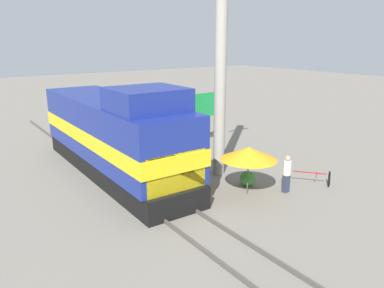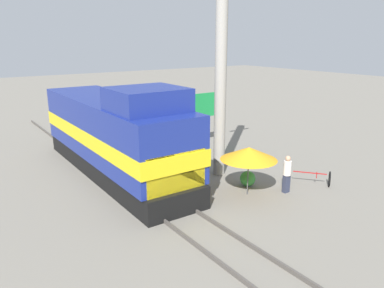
{
  "view_description": "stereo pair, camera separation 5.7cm",
  "coord_description": "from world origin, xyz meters",
  "px_view_note": "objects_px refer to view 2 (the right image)",
  "views": [
    {
      "loc": [
        -7.03,
        -12.53,
        6.52
      ],
      "look_at": [
        1.2,
        -0.79,
        2.48
      ],
      "focal_mm": 35.0,
      "sensor_mm": 36.0,
      "label": 1
    },
    {
      "loc": [
        -6.99,
        -12.56,
        6.52
      ],
      "look_at": [
        1.2,
        -0.79,
        2.48
      ],
      "focal_mm": 35.0,
      "sensor_mm": 36.0,
      "label": 2
    }
  ],
  "objects_px": {
    "locomotive": "(116,136)",
    "vendor_umbrella": "(249,153)",
    "person_bystander": "(287,173)",
    "utility_pole": "(221,75)",
    "bicycle": "(309,177)",
    "billboard_sign": "(199,108)"
  },
  "relations": [
    {
      "from": "utility_pole",
      "to": "person_bystander",
      "type": "distance_m",
      "value": 5.41
    },
    {
      "from": "billboard_sign",
      "to": "utility_pole",
      "type": "bearing_deg",
      "value": -114.73
    },
    {
      "from": "vendor_umbrella",
      "to": "person_bystander",
      "type": "bearing_deg",
      "value": -27.28
    },
    {
      "from": "locomotive",
      "to": "vendor_umbrella",
      "type": "bearing_deg",
      "value": -56.75
    },
    {
      "from": "locomotive",
      "to": "utility_pole",
      "type": "distance_m",
      "value": 5.8
    },
    {
      "from": "locomotive",
      "to": "person_bystander",
      "type": "height_order",
      "value": "locomotive"
    },
    {
      "from": "billboard_sign",
      "to": "vendor_umbrella",
      "type": "bearing_deg",
      "value": -110.34
    },
    {
      "from": "billboard_sign",
      "to": "bicycle",
      "type": "bearing_deg",
      "value": -86.9
    },
    {
      "from": "utility_pole",
      "to": "vendor_umbrella",
      "type": "xyz_separation_m",
      "value": [
        -0.6,
        -2.72,
        -3.05
      ]
    },
    {
      "from": "utility_pole",
      "to": "billboard_sign",
      "type": "distance_m",
      "value": 5.61
    },
    {
      "from": "utility_pole",
      "to": "bicycle",
      "type": "bearing_deg",
      "value": -54.08
    },
    {
      "from": "utility_pole",
      "to": "bicycle",
      "type": "xyz_separation_m",
      "value": [
        2.55,
        -3.51,
        -4.54
      ]
    },
    {
      "from": "person_bystander",
      "to": "bicycle",
      "type": "xyz_separation_m",
      "value": [
        1.59,
        0.01,
        -0.54
      ]
    },
    {
      "from": "vendor_umbrella",
      "to": "person_bystander",
      "type": "xyz_separation_m",
      "value": [
        1.55,
        -0.8,
        -0.95
      ]
    },
    {
      "from": "locomotive",
      "to": "person_bystander",
      "type": "relative_size",
      "value": 7.21
    },
    {
      "from": "locomotive",
      "to": "bicycle",
      "type": "bearing_deg",
      "value": -42.97
    },
    {
      "from": "locomotive",
      "to": "billboard_sign",
      "type": "xyz_separation_m",
      "value": [
        6.3,
        1.82,
        0.45
      ]
    },
    {
      "from": "locomotive",
      "to": "person_bystander",
      "type": "distance_m",
      "value": 8.19
    },
    {
      "from": "locomotive",
      "to": "vendor_umbrella",
      "type": "height_order",
      "value": "locomotive"
    },
    {
      "from": "locomotive",
      "to": "bicycle",
      "type": "distance_m",
      "value": 9.35
    },
    {
      "from": "billboard_sign",
      "to": "person_bystander",
      "type": "bearing_deg",
      "value": -98.09
    },
    {
      "from": "vendor_umbrella",
      "to": "bicycle",
      "type": "relative_size",
      "value": 1.3
    }
  ]
}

